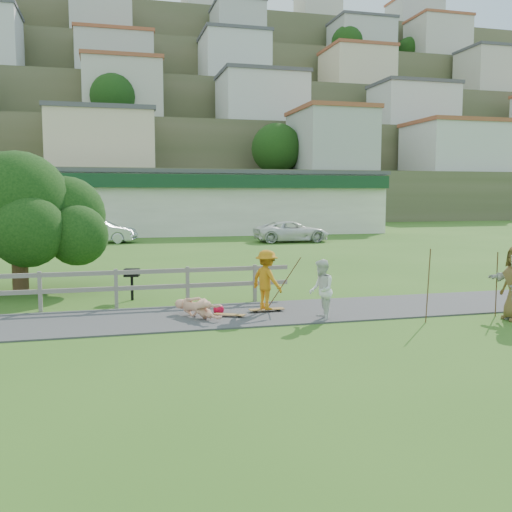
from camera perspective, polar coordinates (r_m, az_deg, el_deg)
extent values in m
plane|color=#325E1A|center=(13.43, -4.92, -7.46)|extent=(260.00, 260.00, 0.00)
cube|color=#3F3E41|center=(14.87, -5.89, -6.06)|extent=(34.00, 3.00, 0.04)
cube|color=#5F5A53|center=(16.49, -20.79, -3.35)|extent=(0.10, 0.10, 1.10)
cube|color=#5F5A53|center=(16.39, -13.81, -3.19)|extent=(0.10, 0.10, 1.10)
cube|color=#5F5A53|center=(16.53, -6.86, -2.98)|extent=(0.10, 0.10, 1.10)
cube|color=#5F5A53|center=(16.91, -0.12, -2.73)|extent=(0.10, 0.10, 1.10)
cube|color=#5F5A53|center=(16.49, -22.57, -1.84)|extent=(15.00, 0.08, 0.12)
cube|color=#5F5A53|center=(16.55, -22.51, -3.39)|extent=(15.00, 0.08, 0.12)
cube|color=beige|center=(48.28, -7.23, 5.17)|extent=(32.00, 10.00, 4.80)
cube|color=#14391F|center=(43.13, -6.37, 7.47)|extent=(32.00, 0.60, 1.00)
cube|color=#49484D|center=(48.31, -7.27, 8.20)|extent=(32.50, 10.50, 0.30)
cube|color=#444E2D|center=(67.91, -12.77, 5.83)|extent=(220.00, 14.00, 6.00)
cube|color=beige|center=(68.21, -12.90, 11.30)|extent=(10.00, 9.00, 7.00)
cube|color=#49484D|center=(68.66, -12.98, 14.41)|extent=(10.40, 9.40, 0.50)
cube|color=#444E2D|center=(80.98, -13.13, 8.32)|extent=(220.00, 14.00, 13.00)
cube|color=beige|center=(82.00, -13.30, 15.32)|extent=(10.00, 9.00, 7.00)
cube|color=#49484D|center=(82.70, -13.37, 17.88)|extent=(10.40, 9.40, 0.50)
cube|color=#444E2D|center=(94.19, -13.39, 10.42)|extent=(220.00, 14.00, 21.00)
cube|color=beige|center=(96.30, -13.61, 18.75)|extent=(10.00, 9.00, 7.00)
cube|color=#49484D|center=(97.20, -13.67, 20.90)|extent=(10.40, 9.40, 0.50)
cube|color=#444E2D|center=(107.56, -13.60, 12.26)|extent=(220.00, 14.00, 30.00)
cube|color=beige|center=(111.13, -13.86, 21.78)|extent=(10.00, 9.00, 7.00)
cube|color=#49484D|center=(112.21, -13.91, 23.63)|extent=(10.40, 9.40, 0.50)
cube|color=#444E2D|center=(122.07, -13.78, 13.87)|extent=(220.00, 14.00, 40.00)
imported|color=#BA7111|center=(15.22, 1.08, -2.76)|extent=(1.01, 1.19, 1.60)
imported|color=tan|center=(14.65, -5.82, -5.17)|extent=(1.56, 1.12, 0.58)
imported|color=silver|center=(14.40, 6.55, -3.41)|extent=(0.77, 0.88, 1.55)
imported|color=#B7BBC0|center=(39.11, -15.29, 2.40)|extent=(4.89, 2.75, 1.53)
imported|color=white|center=(38.50, 3.60, 2.45)|extent=(5.07, 2.35, 1.41)
sphere|color=#BC0727|center=(15.11, -3.76, -5.36)|extent=(0.29, 0.29, 0.29)
cylinder|color=#533621|center=(15.76, 2.79, -2.21)|extent=(0.03, 0.03, 1.74)
cylinder|color=#533621|center=(14.67, 16.83, -2.88)|extent=(0.03, 0.03, 1.84)
cylinder|color=#533621|center=(16.07, 22.92, -2.62)|extent=(0.03, 0.03, 1.69)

